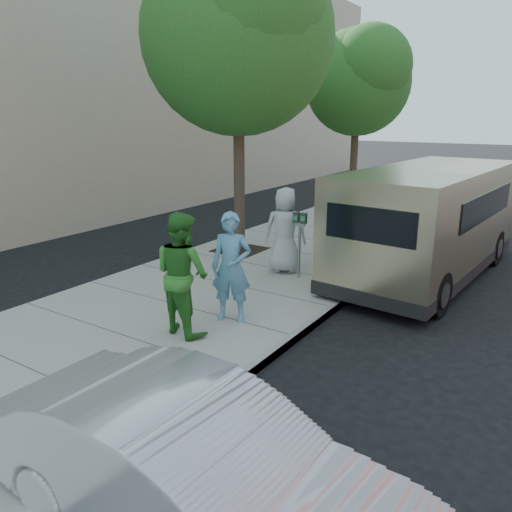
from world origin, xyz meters
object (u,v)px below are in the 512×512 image
parking_meter (300,231)px  person_striped_polo (364,240)px  tree_far (359,78)px  van (430,220)px  person_green_shirt (182,273)px  tree_near (239,29)px  sedan (197,476)px  person_officer (231,267)px  person_gray_shirt (285,230)px

parking_meter → person_striped_polo: bearing=39.7°
tree_far → van: bearing=-55.7°
person_green_shirt → van: bearing=-103.5°
tree_near → tree_far: bearing=90.0°
tree_far → sedan: 16.71m
person_green_shirt → parking_meter: bearing=-84.1°
tree_far → parking_meter: (2.37, -8.81, -3.68)m
sedan → person_officer: bearing=33.4°
tree_near → person_green_shirt: (2.12, -4.73, -4.39)m
person_green_shirt → person_gray_shirt: size_ratio=1.04×
person_gray_shirt → person_striped_polo: person_gray_shirt is taller
tree_far → parking_meter: size_ratio=4.48×
parking_meter → sedan: size_ratio=0.35×
tree_near → person_striped_polo: bearing=-3.5°
sedan → tree_far: bearing=19.1°
tree_near → person_officer: 6.41m
person_gray_shirt → person_striped_polo: 1.76m
person_officer → tree_near: bearing=99.5°
person_officer → person_gray_shirt: bearing=78.5°
person_striped_polo → parking_meter: bearing=3.7°
person_green_shirt → person_striped_polo: 4.72m
tree_near → tree_far: tree_near is taller
tree_near → parking_meter: (2.37, -1.21, -4.35)m
tree_near → parking_meter: size_ratio=5.19×
tree_far → person_green_shirt: size_ratio=3.23×
tree_far → person_gray_shirt: 9.57m
parking_meter → sedan: bearing=-71.6°
parking_meter → person_striped_polo: person_striped_polo is taller
sedan → person_gray_shirt: 7.47m
tree_near → person_gray_shirt: (1.89, -0.99, -4.43)m
parking_meter → person_green_shirt: person_green_shirt is taller
tree_far → sedan: tree_far is taller
sedan → person_green_shirt: size_ratio=2.09×
tree_far → person_officer: size_ratio=3.41×
sedan → person_striped_polo: person_striped_polo is taller
tree_near → sedan: size_ratio=1.79×
tree_far → parking_meter: tree_far is taller
parking_meter → person_officer: (0.11, -2.68, -0.10)m
person_gray_shirt → parking_meter: bearing=128.5°
tree_near → person_green_shirt: bearing=-65.9°
parking_meter → person_green_shirt: (-0.25, -3.53, -0.05)m
tree_near → sedan: bearing=-57.7°
van → tree_near: bearing=-163.9°
tree_far → sedan: bearing=-72.2°
tree_near → sedan: 10.43m
person_gray_shirt → person_striped_polo: size_ratio=1.21×
tree_near → person_green_shirt: size_ratio=3.74×
parking_meter → tree_far: bearing=102.2°
van → person_officer: (-2.08, -4.80, -0.22)m
person_officer → van: bearing=43.5°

